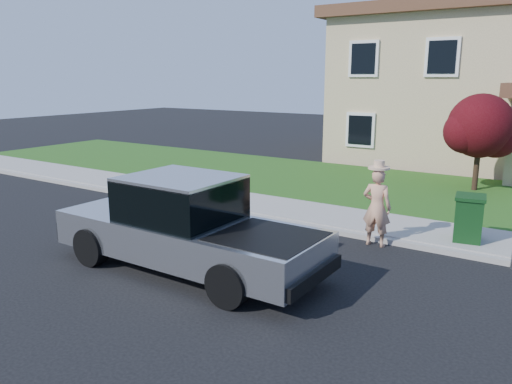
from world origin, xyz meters
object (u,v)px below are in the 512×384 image
pickup_truck (186,227)px  woman (377,206)px  ornamental_tree (481,129)px  trash_bin (469,218)px

pickup_truck → woman: size_ratio=2.93×
pickup_truck → ornamental_tree: size_ratio=1.82×
pickup_truck → trash_bin: bearing=46.3°
woman → pickup_truck: bearing=50.4°
woman → trash_bin: 2.13m
pickup_truck → ornamental_tree: bearing=71.5°
trash_bin → woman: bearing=-157.6°
woman → ornamental_tree: bearing=-99.9°
pickup_truck → ornamental_tree: (3.62, 10.68, 1.27)m
pickup_truck → woman: bearing=53.2°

